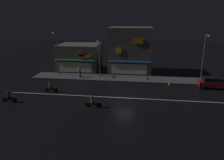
{
  "coord_description": "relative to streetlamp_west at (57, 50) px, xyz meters",
  "views": [
    {
      "loc": [
        1.85,
        -25.47,
        10.17
      ],
      "look_at": [
        -1.91,
        2.17,
        1.72
      ],
      "focal_mm": 33.52,
      "sensor_mm": 36.0,
      "label": 1
    }
  ],
  "objects": [
    {
      "name": "ground_plane",
      "position": [
        12.46,
        -9.08,
        -4.63
      ],
      "size": [
        140.0,
        140.0,
        0.0
      ],
      "primitive_type": "plane",
      "color": "black"
    },
    {
      "name": "lane_divider_stripe",
      "position": [
        12.46,
        -9.08,
        -4.62
      ],
      "size": [
        31.5,
        0.16,
        0.01
      ],
      "primitive_type": "cube",
      "color": "beige",
      "rests_on": "ground"
    },
    {
      "name": "sidewalk_far",
      "position": [
        12.46,
        -0.26,
        -4.56
      ],
      "size": [
        33.16,
        3.75,
        0.14
      ],
      "primitive_type": "cube",
      "color": "#424447",
      "rests_on": "ground"
    },
    {
      "name": "storefront_left_block",
      "position": [
        2.51,
        4.95,
        -2.08
      ],
      "size": [
        7.81,
        6.83,
        5.1
      ],
      "color": "#56514C",
      "rests_on": "ground"
    },
    {
      "name": "storefront_center_block",
      "position": [
        12.46,
        4.73,
        -0.44
      ],
      "size": [
        7.81,
        6.37,
        8.38
      ],
      "color": "#56514C",
      "rests_on": "ground"
    },
    {
      "name": "streetlamp_west",
      "position": [
        0.0,
        0.0,
        0.0
      ],
      "size": [
        0.44,
        1.64,
        7.67
      ],
      "color": "#47494C",
      "rests_on": "sidewalk_far"
    },
    {
      "name": "streetlamp_mid",
      "position": [
        7.47,
        -0.05,
        -0.65
      ],
      "size": [
        0.44,
        1.64,
        6.42
      ],
      "color": "#47494C",
      "rests_on": "sidewalk_far"
    },
    {
      "name": "streetlamp_east",
      "position": [
        24.23,
        -0.53,
        -0.09
      ],
      "size": [
        0.44,
        1.64,
        7.5
      ],
      "color": "#47494C",
      "rests_on": "sidewalk_far"
    },
    {
      "name": "pedestrian_on_sidewalk",
      "position": [
        4.09,
        -0.79,
        -3.68
      ],
      "size": [
        0.42,
        0.42,
        1.75
      ],
      "rotation": [
        0.0,
        0.0,
        0.09
      ],
      "color": "#4C664C",
      "rests_on": "sidewalk_far"
    },
    {
      "name": "parked_car_near_kerb",
      "position": [
        25.13,
        -3.37,
        -3.76
      ],
      "size": [
        4.3,
        1.98,
        1.67
      ],
      "rotation": [
        0.0,
        0.0,
        3.14
      ],
      "color": "maroon",
      "rests_on": "ground"
    },
    {
      "name": "motorcycle_following",
      "position": [
        9.07,
        -12.53,
        -3.99
      ],
      "size": [
        1.9,
        0.6,
        1.52
      ],
      "rotation": [
        0.0,
        0.0,
        3.28
      ],
      "color": "black",
      "rests_on": "ground"
    },
    {
      "name": "motorcycle_opposite_lane",
      "position": [
        2.04,
        -8.17,
        -3.99
      ],
      "size": [
        1.9,
        0.6,
        1.52
      ],
      "rotation": [
        0.0,
        0.0,
        -0.08
      ],
      "color": "black",
      "rests_on": "ground"
    },
    {
      "name": "motorcycle_trailing_far",
      "position": [
        -1.58,
        -12.38,
        -3.99
      ],
      "size": [
        1.9,
        0.6,
        1.52
      ],
      "rotation": [
        0.0,
        0.0,
        3.17
      ],
      "color": "black",
      "rests_on": "ground"
    },
    {
      "name": "traffic_cone",
      "position": [
        19.01,
        -2.58,
        -4.35
      ],
      "size": [
        0.36,
        0.36,
        0.55
      ],
      "primitive_type": "cone",
      "color": "orange",
      "rests_on": "ground"
    }
  ]
}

